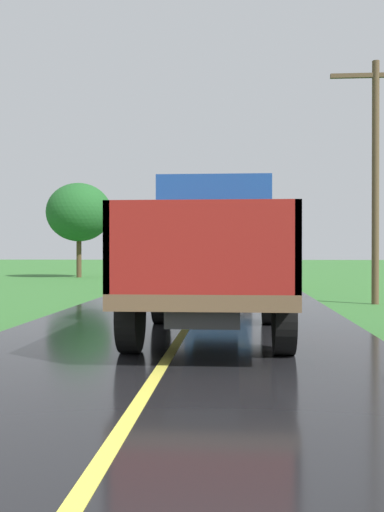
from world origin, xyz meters
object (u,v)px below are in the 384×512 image
Objects in this scene: banana_truck_near at (213,252)px; utility_pole_roadside at (376,170)px; roadside_tree_mid_right at (79,212)px; banana_truck_far at (220,251)px.

utility_pole_roadside is at bearing 55.83° from banana_truck_near.
banana_truck_near is at bearing -69.43° from roadside_tree_mid_right.
utility_pole_roadside is 20.44m from roadside_tree_mid_right.
banana_truck_near is 23.97m from roadside_tree_mid_right.
roadside_tree_mid_right reaches higher than banana_truck_near.
banana_truck_near and banana_truck_far have the same top height.
roadside_tree_mid_right is (-8.39, 22.35, 2.19)m from banana_truck_near.
banana_truck_near is 13.33m from banana_truck_far.
utility_pole_roadside is at bearing -57.36° from banana_truck_far.
roadside_tree_mid_right is (-8.18, 9.02, 2.18)m from banana_truck_far.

